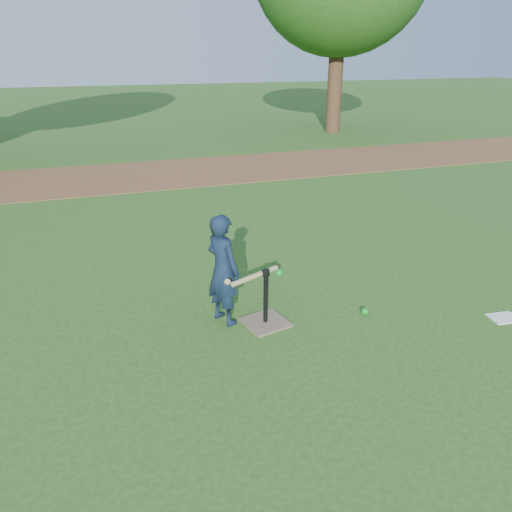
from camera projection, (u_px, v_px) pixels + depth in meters
name	position (u px, v px, depth m)	size (l,w,h in m)	color
ground	(306.00, 330.00, 5.13)	(80.00, 80.00, 0.00)	#285116
dirt_strip	(172.00, 173.00, 11.66)	(24.00, 3.00, 0.01)	brown
child	(223.00, 270.00, 5.09)	(0.43, 0.28, 1.18)	#101D31
wiffle_ball_ground	(365.00, 312.00, 5.41)	(0.08, 0.08, 0.08)	#0D971F
clipboard	(504.00, 318.00, 5.35)	(0.30, 0.23, 0.01)	white
batting_tee	(265.00, 314.00, 5.22)	(0.51, 0.51, 0.61)	#78604C
swing_action	(257.00, 276.00, 4.99)	(0.63, 0.29, 0.08)	tan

